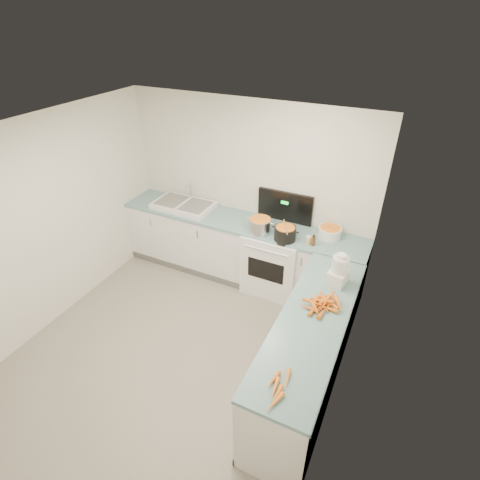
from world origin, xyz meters
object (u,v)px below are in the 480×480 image
at_px(food_processor, 339,271).
at_px(extract_bottle, 313,241).
at_px(black_pot, 285,234).
at_px(mixing_bowl, 330,232).
at_px(sink, 184,205).
at_px(spice_jar, 308,241).
at_px(steel_pot, 260,226).
at_px(stove, 275,259).

bearing_deg(food_processor, extract_bottle, 126.21).
relative_size(black_pot, food_processor, 0.74).
distance_m(black_pot, mixing_bowl, 0.58).
bearing_deg(black_pot, sink, 173.39).
bearing_deg(spice_jar, sink, 175.21).
bearing_deg(steel_pot, sink, 172.71).
height_order(steel_pot, spice_jar, steel_pot).
bearing_deg(black_pot, food_processor, -35.74).
bearing_deg(spice_jar, mixing_bowl, 55.56).
relative_size(extract_bottle, food_processor, 0.34).
xyz_separation_m(extract_bottle, food_processor, (0.44, -0.60, 0.09)).
xyz_separation_m(sink, spice_jar, (1.92, -0.16, 0.01)).
bearing_deg(mixing_bowl, steel_pot, -161.51).
relative_size(steel_pot, extract_bottle, 2.35).
distance_m(stove, mixing_bowl, 0.86).
relative_size(steel_pot, mixing_bowl, 1.02).
bearing_deg(food_processor, mixing_bowl, 109.37).
height_order(steel_pot, black_pot, steel_pot).
bearing_deg(stove, mixing_bowl, 11.34).
relative_size(sink, extract_bottle, 6.84).
xyz_separation_m(black_pot, spice_jar, (0.30, 0.03, -0.03)).
bearing_deg(extract_bottle, mixing_bowl, 65.39).
height_order(black_pot, mixing_bowl, black_pot).
xyz_separation_m(steel_pot, black_pot, (0.35, -0.03, -0.01)).
bearing_deg(stove, black_pot, -44.41).
height_order(black_pot, spice_jar, black_pot).
relative_size(stove, food_processor, 3.71).
height_order(sink, spice_jar, sink).
height_order(stove, steel_pot, stove).
height_order(sink, food_processor, food_processor).
distance_m(spice_jar, food_processor, 0.79).
distance_m(black_pot, food_processor, 0.99).
xyz_separation_m(steel_pot, extract_bottle, (0.71, -0.00, -0.03)).
relative_size(steel_pot, black_pot, 1.09).
xyz_separation_m(sink, extract_bottle, (1.99, -0.16, 0.03)).
height_order(stove, extract_bottle, stove).
relative_size(stove, black_pot, 5.00).
bearing_deg(spice_jar, extract_bottle, -2.35).
bearing_deg(extract_bottle, sink, 175.29).
xyz_separation_m(extract_bottle, spice_jar, (-0.06, 0.00, -0.02)).
height_order(stove, mixing_bowl, stove).
bearing_deg(stove, steel_pot, -139.87).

